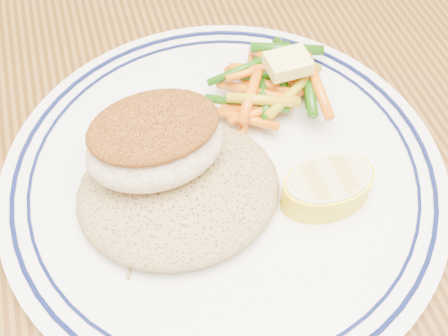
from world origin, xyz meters
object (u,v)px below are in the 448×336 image
(rice_pilaf, at_px, (178,187))
(lemon_wedge, at_px, (327,186))
(fish_fillet, at_px, (155,141))
(vegetable_pile, at_px, (275,84))
(dining_table, at_px, (272,289))
(plate, at_px, (224,177))

(rice_pilaf, bearing_deg, lemon_wedge, -16.55)
(fish_fillet, bearing_deg, vegetable_pile, 26.94)
(dining_table, distance_m, lemon_wedge, 0.13)
(rice_pilaf, relative_size, fish_fillet, 1.45)
(fish_fillet, relative_size, lemon_wedge, 1.45)
(plate, relative_size, rice_pilaf, 2.29)
(vegetable_pile, bearing_deg, plate, -134.48)
(dining_table, relative_size, fish_fillet, 16.83)
(fish_fillet, height_order, vegetable_pile, fish_fillet)
(dining_table, height_order, lemon_wedge, lemon_wedge)
(rice_pilaf, bearing_deg, fish_fillet, 115.69)
(dining_table, height_order, rice_pilaf, rice_pilaf)
(rice_pilaf, distance_m, vegetable_pile, 0.11)
(dining_table, distance_m, fish_fillet, 0.17)
(plate, height_order, fish_fillet, fish_fillet)
(rice_pilaf, height_order, lemon_wedge, rice_pilaf)
(rice_pilaf, distance_m, fish_fillet, 0.03)
(fish_fillet, distance_m, vegetable_pile, 0.11)
(plate, bearing_deg, dining_table, -58.46)
(fish_fillet, xyz_separation_m, vegetable_pile, (0.10, 0.05, -0.03))
(vegetable_pile, bearing_deg, fish_fillet, -153.06)
(plate, height_order, rice_pilaf, rice_pilaf)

